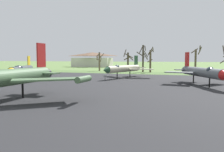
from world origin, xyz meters
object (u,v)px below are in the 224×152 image
(jet_fighter_front_left, at_px, (202,72))
(jet_fighter_front_right, at_px, (21,70))
(visitor_building, at_px, (93,60))
(jet_fighter_rear_center, at_px, (123,69))
(info_placard_rear_center, at_px, (105,77))

(jet_fighter_front_left, height_order, jet_fighter_front_right, jet_fighter_front_left)
(jet_fighter_front_right, height_order, visitor_building, visitor_building)
(visitor_building, bearing_deg, jet_fighter_front_right, -75.07)
(jet_fighter_front_left, distance_m, jet_fighter_rear_center, 17.87)
(jet_fighter_front_right, height_order, jet_fighter_rear_center, jet_fighter_rear_center)
(jet_fighter_front_right, xyz_separation_m, visitor_building, (-19.42, 72.84, 1.49))
(jet_fighter_front_right, height_order, info_placard_rear_center, jet_fighter_front_right)
(info_placard_rear_center, relative_size, visitor_building, 0.05)
(jet_fighter_front_left, height_order, info_placard_rear_center, jet_fighter_front_left)
(jet_fighter_front_left, relative_size, jet_fighter_rear_center, 1.00)
(jet_fighter_rear_center, bearing_deg, jet_fighter_front_left, -29.96)
(jet_fighter_front_right, distance_m, visitor_building, 75.40)
(jet_fighter_front_left, xyz_separation_m, jet_fighter_front_right, (-31.88, -3.24, -0.03))
(visitor_building, bearing_deg, info_placard_rear_center, -63.03)
(jet_fighter_front_left, distance_m, jet_fighter_front_right, 32.04)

